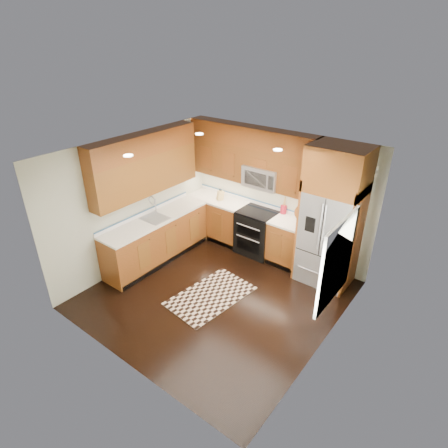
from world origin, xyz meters
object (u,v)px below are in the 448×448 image
Objects in this scene: rug at (211,296)px; knife_block at (220,195)px; refrigerator at (331,218)px; utensil_crock at (284,208)px; range at (257,232)px.

knife_block is (-1.16, 1.77, 1.04)m from rug.
rug is (-1.36, -1.72, -1.30)m from refrigerator.
utensil_crock is (1.42, 0.25, 0.01)m from knife_block.
refrigerator reaches higher than utensil_crock.
knife_block is at bearing 178.82° from refrigerator.
utensil_crock reaches higher than range.
utensil_crock is at bearing 31.18° from range.
knife_block reaches higher than rug.
rug is 4.31× the size of utensil_crock.
range is 0.62× the size of rug.
refrigerator reaches higher than rug.
utensil_crock reaches higher than knife_block.
utensil_crock is at bearing 164.67° from refrigerator.
range is 2.68× the size of utensil_crock.
refrigerator is 7.37× the size of utensil_crock.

